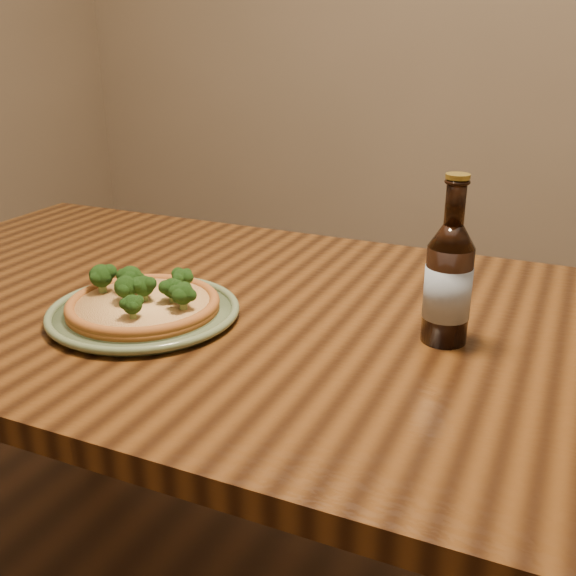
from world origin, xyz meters
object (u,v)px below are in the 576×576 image
at_px(pizza, 143,302).
at_px(table, 242,351).
at_px(plate, 144,312).
at_px(beer_bottle, 448,282).

bearing_deg(pizza, table, 44.44).
distance_m(table, pizza, 0.21).
bearing_deg(plate, pizza, 124.50).
height_order(pizza, beer_bottle, beer_bottle).
bearing_deg(plate, beer_bottle, 13.75).
distance_m(table, plate, 0.20).
xyz_separation_m(table, pizza, (-0.12, -0.12, 0.12)).
relative_size(pizza, beer_bottle, 0.98).
relative_size(plate, pizza, 1.26).
bearing_deg(table, beer_bottle, -0.44).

